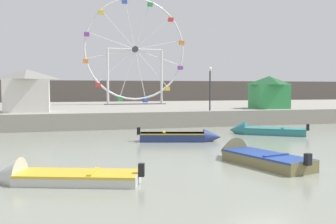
{
  "coord_description": "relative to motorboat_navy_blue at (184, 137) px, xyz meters",
  "views": [
    {
      "loc": [
        -7.97,
        -13.9,
        3.24
      ],
      "look_at": [
        -0.96,
        10.96,
        1.67
      ],
      "focal_mm": 42.89,
      "sensor_mm": 36.0,
      "label": 1
    }
  ],
  "objects": [
    {
      "name": "carnival_booth_green_kiosk",
      "position": [
        11.75,
        10.47,
        2.59
      ],
      "size": [
        3.53,
        3.15,
        3.02
      ],
      "rotation": [
        0.0,
        0.0,
        -0.07
      ],
      "color": "#33934C",
      "rests_on": "quay_promenade"
    },
    {
      "name": "carnival_booth_white_ticket",
      "position": [
        -9.63,
        11.05,
        2.79
      ],
      "size": [
        3.85,
        3.07,
        3.41
      ],
      "rotation": [
        0.0,
        0.0,
        -0.02
      ],
      "color": "silver",
      "rests_on": "quay_promenade"
    },
    {
      "name": "quay_promenade",
      "position": [
        0.51,
        20.51,
        0.37
      ],
      "size": [
        110.0,
        25.44,
        1.31
      ],
      "primitive_type": "cube",
      "color": "gray",
      "rests_on": "ground_plane"
    },
    {
      "name": "motorboat_pale_grey",
      "position": [
        -7.8,
        -8.79,
        -0.08
      ],
      "size": [
        5.38,
        3.05,
        1.38
      ],
      "rotation": [
        0.0,
        0.0,
        2.81
      ],
      "color": "silver",
      "rests_on": "ground_plane"
    },
    {
      "name": "ferris_wheel_white_frame",
      "position": [
        1.54,
        23.09,
        7.19
      ],
      "size": [
        11.87,
        1.2,
        12.28
      ],
      "color": "silver",
      "rests_on": "quay_promenade"
    },
    {
      "name": "motorboat_olive_wood",
      "position": [
        0.68,
        -7.29,
        -0.01
      ],
      "size": [
        2.69,
        5.36,
        1.44
      ],
      "rotation": [
        0.0,
        0.0,
        1.82
      ],
      "color": "olive",
      "rests_on": "ground_plane"
    },
    {
      "name": "ground_plane",
      "position": [
        0.51,
        -9.03,
        -0.29
      ],
      "size": [
        240.0,
        240.0,
        0.0
      ],
      "primitive_type": "plane",
      "color": "gray"
    },
    {
      "name": "motorboat_navy_blue",
      "position": [
        0.0,
        0.0,
        0.0
      ],
      "size": [
        5.07,
        2.29,
        1.09
      ],
      "rotation": [
        0.0,
        0.0,
        6.01
      ],
      "color": "navy",
      "rests_on": "ground_plane"
    },
    {
      "name": "distant_town_skyline",
      "position": [
        0.51,
        43.74,
        1.91
      ],
      "size": [
        140.0,
        3.0,
        4.4
      ],
      "primitive_type": "cube",
      "color": "#564C47",
      "rests_on": "ground_plane"
    },
    {
      "name": "promenade_lamp_near",
      "position": [
        5.17,
        8.79,
        3.45
      ],
      "size": [
        0.32,
        0.32,
        3.68
      ],
      "color": "#2D2D33",
      "rests_on": "quay_promenade"
    },
    {
      "name": "motorboat_teal_painted",
      "position": [
        6.27,
        2.1,
        -0.03
      ],
      "size": [
        5.09,
        4.08,
        1.4
      ],
      "rotation": [
        0.0,
        0.0,
        2.55
      ],
      "color": "teal",
      "rests_on": "ground_plane"
    }
  ]
}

